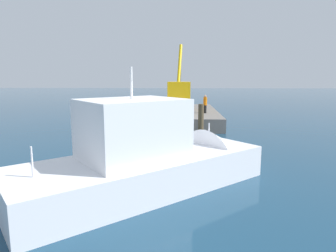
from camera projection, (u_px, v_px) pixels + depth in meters
The scene contains 8 objects.
ground at pixel (169, 130), 25.24m from camera, with size 200.00×200.00×0.00m, color navy.
dock at pixel (171, 116), 30.52m from camera, with size 13.54×9.22×1.16m, color slate.
crane_truck at pixel (178, 96), 30.07m from camera, with size 8.10×2.76×7.18m.
dock_worker at pixel (205, 104), 27.66m from camera, with size 0.34×0.34×1.71m.
salvaged_car at pixel (160, 129), 22.37m from camera, with size 4.24×3.01×3.46m.
moored_yacht at pixel (173, 168), 12.88m from camera, with size 10.67×11.78×6.50m.
piling_near at pixel (140, 121), 23.00m from camera, with size 0.39×0.39×2.32m, color brown.
piling_mid at pixel (201, 120), 22.73m from camera, with size 0.43×0.43×2.48m, color brown.
Camera 1 is at (24.83, 0.91, 4.50)m, focal length 31.55 mm.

